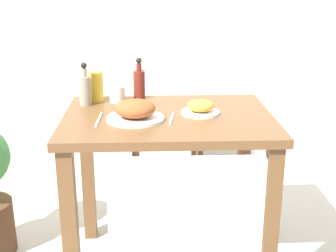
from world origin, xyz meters
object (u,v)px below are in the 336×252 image
object	(u,v)px
chair_far	(166,118)
condiment_bottle	(139,83)
drink_cup	(117,94)
food_plate	(135,111)
juice_glass	(96,87)
side_plate	(200,108)
sauce_bottle	(85,89)

from	to	relation	value
chair_far	condiment_bottle	bearing A→B (deg)	-107.85
drink_cup	condiment_bottle	bearing A→B (deg)	32.92
food_plate	juice_glass	xyz separation A→B (m)	(-0.19, 0.30, 0.03)
chair_far	food_plate	xyz separation A→B (m)	(-0.16, -0.80, 0.28)
chair_far	juice_glass	xyz separation A→B (m)	(-0.35, -0.50, 0.32)
food_plate	condiment_bottle	world-z (taller)	condiment_bottle
chair_far	drink_cup	xyz separation A→B (m)	(-0.25, -0.52, 0.28)
chair_far	side_plate	xyz separation A→B (m)	(0.12, -0.72, 0.27)
drink_cup	condiment_bottle	xyz separation A→B (m)	(0.10, 0.07, 0.04)
chair_far	sauce_bottle	bearing A→B (deg)	-124.61
sauce_bottle	juice_glass	bearing A→B (deg)	56.81
side_plate	sauce_bottle	size ratio (longest dim) A/B	0.84
side_plate	sauce_bottle	world-z (taller)	sauce_bottle
juice_glass	sauce_bottle	size ratio (longest dim) A/B	0.71
side_plate	drink_cup	size ratio (longest dim) A/B	2.21
drink_cup	juice_glass	xyz separation A→B (m)	(-0.10, 0.02, 0.03)
sauce_bottle	condiment_bottle	world-z (taller)	same
food_plate	side_plate	distance (m)	0.29
food_plate	side_plate	xyz separation A→B (m)	(0.28, 0.07, -0.01)
drink_cup	sauce_bottle	bearing A→B (deg)	-161.14
side_plate	juice_glass	bearing A→B (deg)	154.11
chair_far	food_plate	size ratio (longest dim) A/B	3.71
side_plate	drink_cup	world-z (taller)	drink_cup
side_plate	condiment_bottle	world-z (taller)	condiment_bottle
side_plate	chair_far	bearing A→B (deg)	99.57
drink_cup	side_plate	bearing A→B (deg)	-29.33
side_plate	condiment_bottle	size ratio (longest dim) A/B	0.84
side_plate	juice_glass	distance (m)	0.52
sauce_bottle	condiment_bottle	bearing A→B (deg)	25.18
food_plate	drink_cup	size ratio (longest dim) A/B	3.22
food_plate	condiment_bottle	xyz separation A→B (m)	(0.01, 0.35, 0.04)
chair_far	sauce_bottle	world-z (taller)	sauce_bottle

